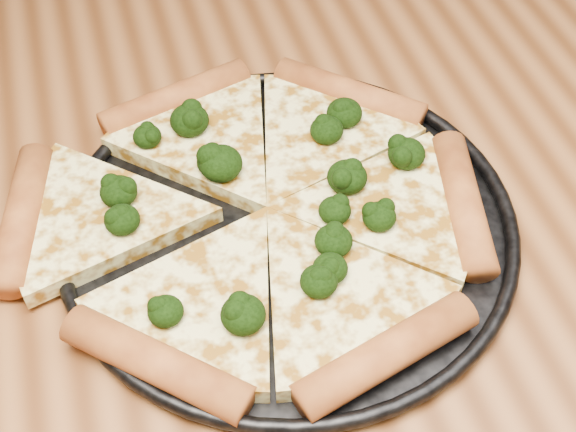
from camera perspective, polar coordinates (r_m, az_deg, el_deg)
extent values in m
cube|color=brown|center=(0.62, -5.40, -3.59)|extent=(1.20, 0.90, 0.04)
cube|color=brown|center=(1.30, 15.78, 5.01)|extent=(0.06, 0.06, 0.71)
cylinder|color=black|center=(0.61, 0.00, -0.79)|extent=(0.34, 0.34, 0.01)
torus|color=black|center=(0.61, 0.00, -0.37)|extent=(0.35, 0.35, 0.01)
cylinder|color=#BC682F|center=(0.70, 4.41, 8.71)|extent=(0.12, 0.11, 0.03)
cylinder|color=#BC682F|center=(0.70, -8.04, 8.31)|extent=(0.14, 0.07, 0.03)
cylinder|color=#BC682F|center=(0.63, -18.49, -0.07)|extent=(0.06, 0.14, 0.03)
cylinder|color=#BC682F|center=(0.53, -9.42, -10.36)|extent=(0.12, 0.11, 0.03)
cylinder|color=#BC682F|center=(0.53, 7.06, -9.82)|extent=(0.14, 0.07, 0.03)
cylinder|color=#BC682F|center=(0.62, 12.44, 0.93)|extent=(0.06, 0.14, 0.03)
ellipsoid|color=black|center=(0.67, 4.06, 7.38)|extent=(0.03, 0.03, 0.02)
ellipsoid|color=black|center=(0.53, -3.23, -7.07)|extent=(0.03, 0.03, 0.02)
ellipsoid|color=black|center=(0.61, 4.26, 2.80)|extent=(0.03, 0.03, 0.02)
ellipsoid|color=black|center=(0.62, -4.84, 3.78)|extent=(0.03, 0.03, 0.03)
ellipsoid|color=black|center=(0.54, -8.77, -6.77)|extent=(0.02, 0.02, 0.02)
ellipsoid|color=black|center=(0.60, -11.80, -0.26)|extent=(0.03, 0.03, 0.02)
ellipsoid|color=black|center=(0.66, -10.07, 5.65)|extent=(0.02, 0.02, 0.02)
ellipsoid|color=black|center=(0.55, 2.23, -4.69)|extent=(0.03, 0.03, 0.02)
ellipsoid|color=black|center=(0.63, -5.25, 3.89)|extent=(0.03, 0.03, 0.02)
ellipsoid|color=black|center=(0.59, 3.37, 0.39)|extent=(0.02, 0.02, 0.02)
ellipsoid|color=black|center=(0.57, 3.29, -1.79)|extent=(0.03, 0.03, 0.02)
ellipsoid|color=black|center=(0.59, 6.56, -0.05)|extent=(0.03, 0.03, 0.02)
ellipsoid|color=black|center=(0.62, -12.05, 1.72)|extent=(0.03, 0.03, 0.02)
ellipsoid|color=black|center=(0.65, 2.79, 6.18)|extent=(0.03, 0.03, 0.02)
ellipsoid|color=black|center=(0.64, 8.49, 4.45)|extent=(0.03, 0.03, 0.02)
ellipsoid|color=black|center=(0.56, 3.04, -3.78)|extent=(0.03, 0.03, 0.02)
ellipsoid|color=black|center=(0.66, -7.08, 6.83)|extent=(0.03, 0.03, 0.02)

